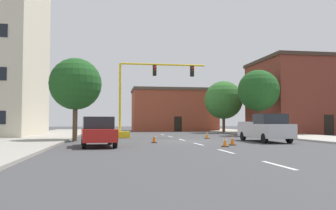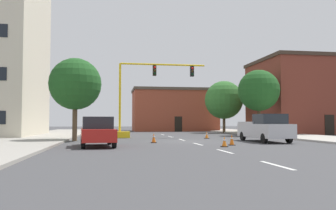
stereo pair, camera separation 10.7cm
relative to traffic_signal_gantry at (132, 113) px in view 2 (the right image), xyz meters
name	(u,v)px [view 2 (the right image)]	position (x,y,z in m)	size (l,w,h in m)	color
ground_plane	(188,142)	(3.75, -6.80, -2.23)	(160.00, 160.00, 0.00)	#424244
sidewalk_left	(43,137)	(-8.00, 1.20, -2.16)	(6.00, 56.00, 0.14)	#9E998E
sidewalk_right	(285,135)	(15.50, 1.20, -2.16)	(6.00, 56.00, 0.14)	#B2ADA3
lane_stripe_seg_0	(277,165)	(3.75, -20.80, -2.22)	(0.16, 2.40, 0.01)	silver
lane_stripe_seg_1	(225,151)	(3.75, -15.30, -2.22)	(0.16, 2.40, 0.01)	silver
lane_stripe_seg_2	(198,144)	(3.75, -9.80, -2.22)	(0.16, 2.40, 0.01)	silver
lane_stripe_seg_3	(182,140)	(3.75, -4.30, -2.22)	(0.16, 2.40, 0.01)	silver
lane_stripe_seg_4	(171,137)	(3.75, 1.20, -2.22)	(0.16, 2.40, 0.01)	silver
lane_stripe_seg_5	(163,135)	(3.75, 6.70, -2.22)	(0.16, 2.40, 0.01)	silver
building_brick_center	(174,110)	(7.66, 22.06, 1.04)	(12.97, 8.04, 6.52)	brown
building_row_right	(304,96)	(21.50, 7.96, 2.32)	(11.40, 10.48, 9.08)	brown
traffic_signal_gantry	(132,113)	(0.00, 0.00, 0.00)	(8.79, 1.20, 6.83)	yellow
tree_left_near	(75,84)	(-4.55, -4.76, 2.06)	(3.92, 3.92, 6.27)	brown
tree_right_far	(224,100)	(12.58, 11.98, 2.05)	(4.98, 4.98, 6.77)	brown
tree_right_mid	(259,91)	(13.35, 2.67, 2.48)	(4.32, 4.32, 6.89)	#4C3823
pickup_truck_silver	(265,128)	(9.13, -8.03, -1.25)	(2.12, 5.44, 1.99)	#BCBCC1
sedan_red_near_left	(97,131)	(-2.59, -10.91, -1.34)	(2.29, 4.66, 1.74)	#B21E19
traffic_cone_roadside_a	(154,138)	(1.08, -7.99, -1.90)	(0.36, 0.36, 0.67)	black
traffic_cone_roadside_b	(232,140)	(5.56, -11.16, -1.89)	(0.36, 0.36, 0.68)	black
traffic_cone_roadside_c	(207,135)	(6.25, -2.73, -1.93)	(0.36, 0.36, 0.61)	black
traffic_cone_roadside_d	(224,142)	(4.68, -12.40, -1.92)	(0.36, 0.36, 0.62)	black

